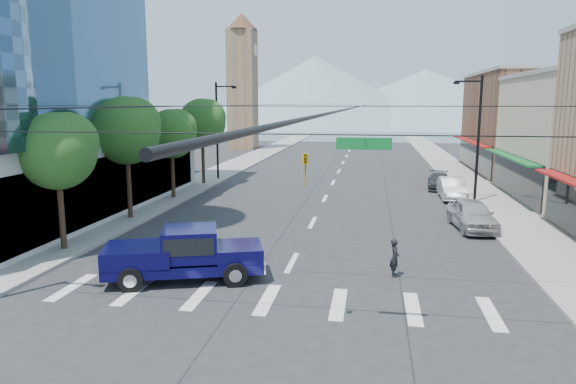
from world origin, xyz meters
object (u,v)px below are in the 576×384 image
object	(u,v)px
pickup_truck	(184,253)
parked_car_mid	(452,188)
pedestrian	(395,258)
parked_car_far	(439,181)
parked_car_near	(472,215)

from	to	relation	value
pickup_truck	parked_car_mid	xyz separation A→B (m)	(13.36, 20.34, -0.32)
pedestrian	parked_car_far	xyz separation A→B (m)	(4.57, 23.12, -0.13)
parked_car_mid	parked_car_near	bearing A→B (deg)	-91.55
pickup_truck	pedestrian	xyz separation A→B (m)	(8.44, 1.83, -0.32)
parked_car_far	pickup_truck	bearing A→B (deg)	-112.08
parked_car_near	parked_car_far	size ratio (longest dim) A/B	1.09
pickup_truck	parked_car_far	bearing A→B (deg)	44.60
pickup_truck	pedestrian	world-z (taller)	pickup_truck
pickup_truck	parked_car_mid	bearing A→B (deg)	38.84
pedestrian	parked_car_near	distance (m)	10.10
parked_car_near	parked_car_mid	bearing A→B (deg)	82.78
parked_car_near	parked_car_mid	size ratio (longest dim) A/B	1.03
parked_car_near	parked_car_far	world-z (taller)	parked_car_near
pickup_truck	parked_car_far	world-z (taller)	pickup_truck
pickup_truck	parked_car_far	size ratio (longest dim) A/B	1.47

